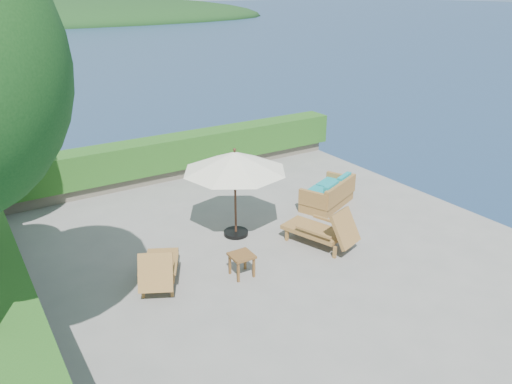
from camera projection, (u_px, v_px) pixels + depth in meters
ground at (263, 248)px, 11.93m from camera, size 12.00×12.00×0.00m
foundation at (263, 302)px, 12.52m from camera, size 12.00×12.00×3.00m
ocean at (263, 348)px, 13.07m from camera, size 600.00×600.00×0.00m
offshore_island at (57, 21)px, 134.65m from camera, size 126.00×57.60×12.60m
planter_wall_far at (169, 173)px, 16.23m from camera, size 12.00×0.60×0.36m
planter_wall_left at (7, 319)px, 9.08m from camera, size 0.60×12.00×0.36m
hedge_far at (168, 153)px, 15.97m from camera, size 12.40×0.90×1.00m
patio_umbrella at (235, 162)px, 11.82m from camera, size 2.90×2.90×2.28m
lounge_left at (159, 268)px, 10.32m from camera, size 1.38×1.79×0.96m
lounge_right at (324, 230)px, 11.84m from camera, size 1.28×1.96×1.05m
side_table at (242, 258)px, 10.63m from camera, size 0.50×0.50×0.52m
wicker_loveseat at (329, 195)px, 14.08m from camera, size 1.96×1.51×0.86m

